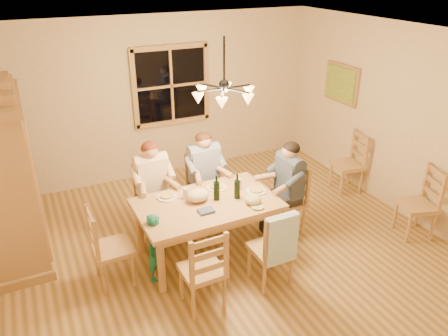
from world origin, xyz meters
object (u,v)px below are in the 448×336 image
dining_table (207,209)px  chair_near_right (270,259)px  armoire (7,182)px  chair_far_right (205,199)px  chair_end_left (114,259)px  wine_bottle_b (237,186)px  wine_bottle_a (217,188)px  chair_spare_front (415,215)px  adult_woman (152,177)px  adult_plaid_man (204,166)px  chair_spare_back (346,173)px  chandelier (224,93)px  chair_near_left (202,281)px  chair_end_right (286,212)px  chair_far_left (155,212)px  child (157,247)px  adult_slate_man (288,177)px

dining_table → chair_near_right: bearing=-61.1°
armoire → chair_far_right: bearing=-3.9°
chair_end_left → wine_bottle_b: bearing=87.4°
wine_bottle_a → chair_spare_front: wine_bottle_a is taller
adult_woman → wine_bottle_b: 1.20m
adult_woman → adult_plaid_man: (0.76, 0.01, 0.00)m
adult_woman → chair_spare_back: 3.22m
armoire → chair_spare_back: bearing=-4.3°
adult_woman → adult_plaid_man: same height
chandelier → chair_spare_front: chandelier is taller
adult_plaid_man → chair_spare_front: adult_plaid_man is taller
adult_woman → chair_far_right: bearing=180.0°
chair_near_left → wine_bottle_b: (0.80, 0.75, 0.62)m
chandelier → chair_near_left: size_ratio=0.78×
chair_end_right → chair_spare_back: bearing=-69.9°
chair_near_left → chair_end_left: bearing=133.3°
chair_far_left → adult_woman: adult_woman is taller
dining_table → child: bearing=-165.5°
chair_far_right → adult_plaid_man: 0.54m
chair_far_left → chair_near_right: size_ratio=1.00×
adult_slate_man → wine_bottle_a: adult_slate_man is taller
chair_near_right → wine_bottle_a: (-0.31, 0.81, 0.62)m
chair_end_left → child: chair_end_left is taller
chandelier → adult_plaid_man: (0.04, 0.73, -1.24)m
chandelier → adult_slate_man: size_ratio=0.88×
child → wine_bottle_b: bearing=-25.3°
armoire → chair_end_right: armoire is taller
armoire → chair_spare_back: size_ratio=2.32×
chandelier → armoire: 2.78m
chair_end_left → chair_spare_back: 3.97m
chair_far_left → chair_spare_back: 3.17m
chair_spare_front → child: bearing=97.0°
chair_far_right → chair_spare_back: bearing=174.3°
adult_slate_man → child: bearing=95.2°
chair_far_left → chair_end_right: size_ratio=1.00×
chair_far_left → dining_table: bearing=117.9°
armoire → child: (1.43, -1.17, -0.62)m
adult_plaid_man → child: adult_plaid_man is taller
chair_near_right → adult_slate_man: adult_slate_man is taller
armoire → wine_bottle_a: (2.28, -0.98, -0.13)m
adult_slate_man → wine_bottle_b: adult_slate_man is taller
chair_end_right → child: chair_end_right is taller
chair_near_left → chair_end_right: (1.60, 0.84, 0.00)m
adult_slate_man → wine_bottle_a: size_ratio=2.65×
chair_near_left → chair_end_left: (-0.78, 0.79, 0.00)m
chair_end_left → chair_far_left: bearing=136.7°
chair_far_right → chair_near_right: same height
dining_table → wine_bottle_b: size_ratio=5.25×
chandelier → adult_slate_man: chandelier is taller
armoire → chair_near_right: 3.23m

